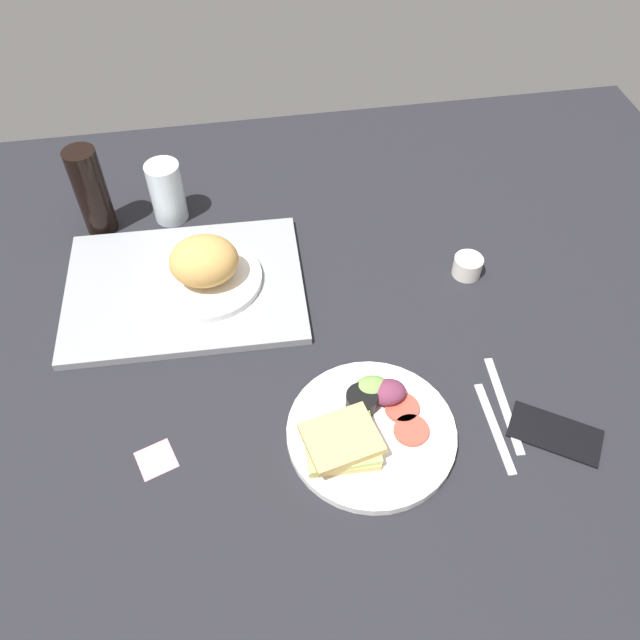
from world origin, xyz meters
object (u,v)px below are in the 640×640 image
Objects in this scene: plate_with_salad at (367,428)px; soda_bottle at (91,192)px; espresso_cup at (467,266)px; cell_phone at (556,433)px; fork at (495,427)px; knife at (504,404)px; serving_tray at (185,287)px; bread_plate_near at (205,267)px; sticky_note at (156,459)px; drinking_glass at (167,192)px.

soda_bottle is at bearing 127.44° from plate_with_salad.
cell_phone is (2.88, -37.22, -1.60)cm from espresso_cup.
fork is 0.89× the size of knife.
espresso_cup is 0.39× the size of cell_phone.
knife is 9.15cm from cell_phone.
soda_bottle is at bearing 53.87° from knife.
serving_tray is 2.37× the size of knife.
serving_tray is 6.61cm from bread_plate_near.
soda_bottle is at bearing 47.63° from fork.
serving_tray is 2.37× the size of soda_bottle.
plate_with_salad is at bearing -156.37° from cell_phone.
serving_tray is at bearing 127.01° from plate_with_salad.
knife is at bearing -36.64° from bread_plate_near.
espresso_cup is at bearing -4.85° from serving_tray.
soda_bottle is 76.10cm from espresso_cup.
plate_with_salad is 1.43× the size of soda_bottle.
fork and knife have the same top height.
fork is 54.12cm from sticky_note.
sticky_note is at bearing -152.64° from espresso_cup.
cell_phone is (57.56, -41.86, -0.40)cm from serving_tray.
knife is at bearing 3.82° from plate_with_salad.
serving_tray reaches higher than sticky_note.
drinking_glass is at bearing 4.49° from soda_bottle.
serving_tray is 3.13× the size of cell_phone.
bread_plate_near is 1.61× the size of drinking_glass.
fork is (-6.33, -34.50, -1.75)cm from espresso_cup.
serving_tray is 71.17cm from cell_phone.
soda_bottle reaches higher than bread_plate_near.
soda_bottle is 1.00× the size of knife.
plate_with_salad reaches higher than sticky_note.
espresso_cup is (27.00, 32.08, 0.23)cm from plate_with_salad.
serving_tray is 28.16cm from soda_bottle.
serving_tray is 36.32cm from sticky_note.
plate_with_salad is at bearing -52.56° from soda_bottle.
serving_tray is 8.04× the size of sticky_note.
bread_plate_near is at bearing 175.31° from cell_phone.
espresso_cup is 67.98cm from sticky_note.
fork is (48.35, -39.14, -0.55)cm from serving_tray.
sticky_note is at bearing -98.98° from serving_tray.
plate_with_salad is 1.43× the size of knife.
fork is at bearing -163.06° from cell_phone.
plate_with_salad is (23.26, -36.48, -3.94)cm from bread_plate_near.
soda_bottle reaches higher than knife.
serving_tray is at bearing 59.09° from knife.
plate_with_salad reaches higher than cell_phone.
sticky_note is (-54.02, 3.28, -0.19)cm from fork.
drinking_glass is 62.99cm from espresso_cup.
soda_bottle is at bearing 160.16° from espresso_cup.
plate_with_salad is 33.41cm from sticky_note.
plate_with_salad is at bearing 83.80° from fork.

